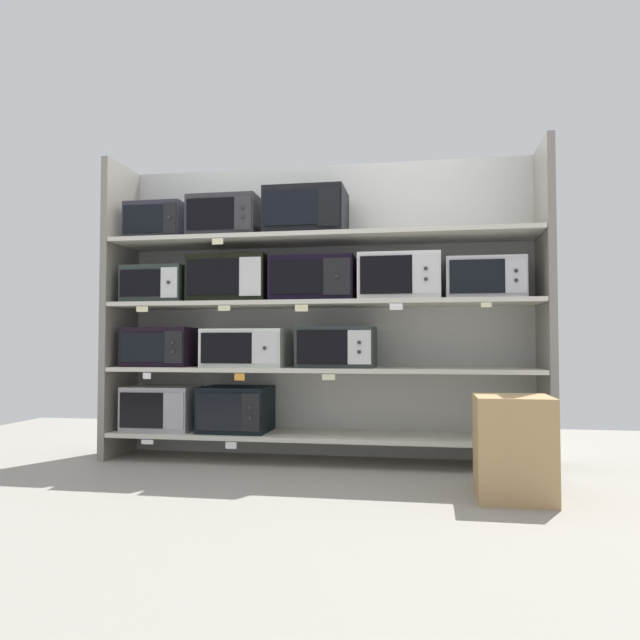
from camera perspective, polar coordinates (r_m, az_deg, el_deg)
ground at (r=3.36m, az=-3.04°, el=-16.34°), size 6.93×6.00×0.02m
back_panel at (r=4.51m, az=0.58°, el=1.01°), size 3.13×0.04×2.13m
upright_left at (r=4.74m, az=-18.12°, el=0.96°), size 0.05×0.50×2.13m
upright_right at (r=4.26m, az=20.26°, el=1.35°), size 0.05×0.50×2.13m
shelf_0 at (r=4.29m, az=0.00°, el=-10.70°), size 2.93×0.50×0.03m
microwave_0 at (r=4.60m, az=-14.49°, el=-7.91°), size 0.50×0.37×0.31m
microwave_1 at (r=4.40m, az=-7.81°, el=-8.20°), size 0.47×0.41×0.32m
price_tag_0 at (r=4.40m, az=-15.75°, el=-10.86°), size 0.09×0.00×0.03m
price_tag_1 at (r=4.18m, az=-8.28°, el=-11.47°), size 0.08×0.00×0.04m
shelf_1 at (r=4.25m, az=0.00°, el=-4.62°), size 2.93×0.50×0.03m
microwave_2 at (r=4.58m, az=-14.49°, el=-2.45°), size 0.49×0.40×0.28m
microwave_3 at (r=4.36m, az=-6.90°, el=-2.59°), size 0.58×0.38×0.27m
microwave_4 at (r=4.22m, az=1.58°, el=-2.53°), size 0.52×0.39×0.28m
price_tag_2 at (r=4.36m, az=-15.80°, el=-5.02°), size 0.06×0.00×0.04m
price_tag_3 at (r=4.12m, az=-7.49°, el=-5.27°), size 0.07×0.00×0.05m
price_tag_4 at (r=3.98m, az=0.80°, el=-5.34°), size 0.08×0.00×0.04m
shelf_2 at (r=4.25m, az=0.00°, el=1.51°), size 2.93×0.50×0.03m
microwave_5 at (r=4.61m, az=-14.65°, el=3.12°), size 0.45×0.41×0.26m
microwave_6 at (r=4.42m, az=-8.28°, el=3.74°), size 0.56×0.36×0.33m
microwave_7 at (r=4.27m, az=-0.56°, el=3.77°), size 0.58×0.37×0.31m
microwave_8 at (r=4.20m, az=7.43°, el=3.90°), size 0.54×0.42×0.31m
microwave_9 at (r=4.22m, az=15.04°, el=3.70°), size 0.51×0.36×0.27m
price_tag_5 at (r=4.38m, az=-16.20°, el=0.98°), size 0.08×0.00×0.04m
price_tag_6 at (r=4.16m, az=-8.90°, el=1.10°), size 0.08×0.00×0.04m
price_tag_7 at (r=4.02m, az=-1.74°, el=1.13°), size 0.09×0.00×0.05m
price_tag_8 at (r=3.94m, az=7.09°, el=1.24°), size 0.08×0.00×0.04m
price_tag_9 at (r=3.95m, az=15.20°, el=1.37°), size 0.06×0.00×0.03m
shelf_3 at (r=4.31m, az=0.00°, el=7.56°), size 2.93×0.50×0.03m
microwave_10 at (r=4.68m, az=-14.76°, el=8.71°), size 0.42×0.34×0.27m
microwave_11 at (r=4.50m, az=-8.68°, el=9.28°), size 0.49×0.39×0.30m
microwave_12 at (r=4.35m, az=-1.28°, el=9.86°), size 0.55×0.41×0.33m
price_tag_10 at (r=4.22m, az=-9.50°, el=7.23°), size 0.08×0.00×0.04m
shipping_carton at (r=3.42m, az=17.55°, el=-11.22°), size 0.39×0.39×0.54m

